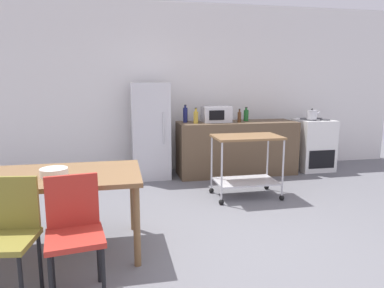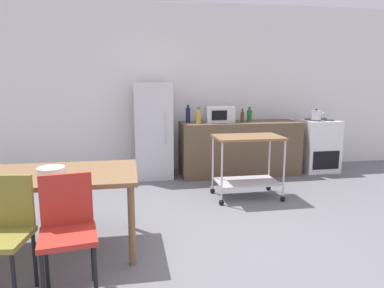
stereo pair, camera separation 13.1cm
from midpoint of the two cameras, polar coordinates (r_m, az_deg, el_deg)
ground_plane at (r=3.60m, az=5.66°, el=-15.93°), size 12.00×12.00×0.00m
back_wall at (r=6.36m, az=-2.83°, el=8.93°), size 8.40×0.12×2.90m
kitchen_counter at (r=6.09m, az=6.54°, el=-0.64°), size 2.00×0.64×0.90m
dining_table at (r=3.46m, az=-21.98°, el=-5.79°), size 1.50×0.90×0.75m
chair_olive at (r=2.95m, az=-28.70°, el=-12.20°), size 0.45×0.45×0.89m
chair_red at (r=2.81m, az=-19.69°, el=-12.62°), size 0.46×0.46×0.89m
stove_oven at (r=6.70m, az=18.36°, el=-0.10°), size 0.60×0.61×0.92m
refrigerator at (r=5.85m, az=-7.33°, el=2.13°), size 0.60×0.63×1.55m
kitchen_cart at (r=4.86m, az=7.97°, el=-1.92°), size 0.91×0.57×0.85m
bottle_olive_oil at (r=5.88m, az=-1.72°, el=4.72°), size 0.08×0.08×0.29m
bottle_wine at (r=5.73m, az=-0.03°, el=4.35°), size 0.08×0.08×0.26m
microwave at (r=5.94m, az=3.29°, el=4.79°), size 0.46×0.35×0.26m
bottle_sparkling_water at (r=5.93m, az=6.98°, el=4.36°), size 0.06×0.06×0.23m
bottle_vinegar at (r=6.16m, az=8.08°, el=4.62°), size 0.08×0.08×0.24m
fruit_bowl at (r=3.36m, az=-22.34°, el=-4.24°), size 0.24×0.24×0.07m
kettle at (r=6.48m, az=18.15°, el=4.49°), size 0.24×0.17×0.19m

